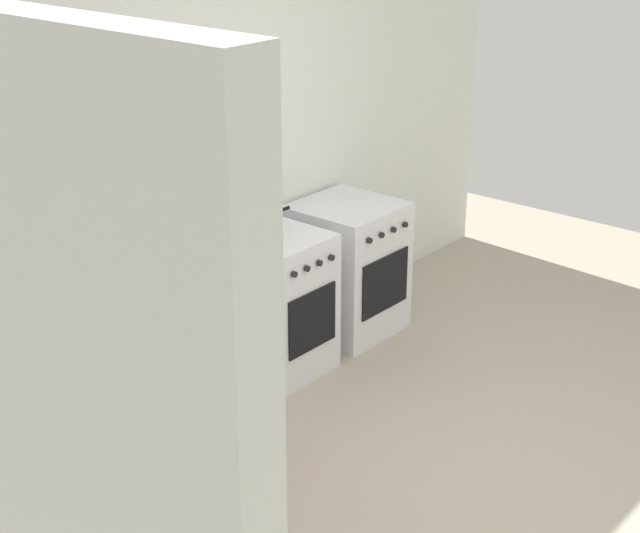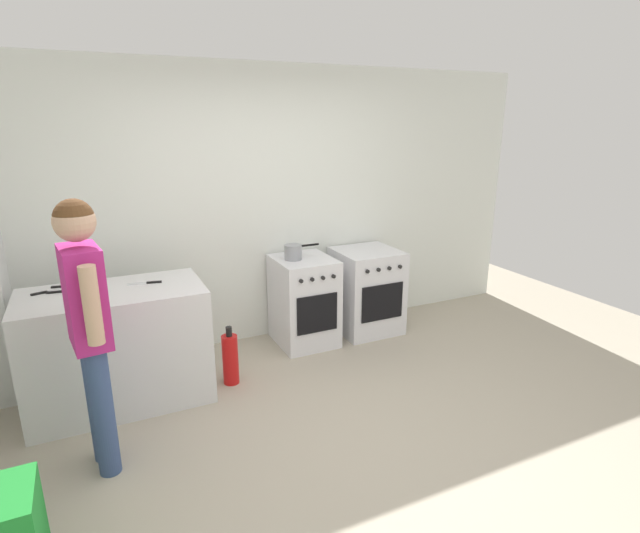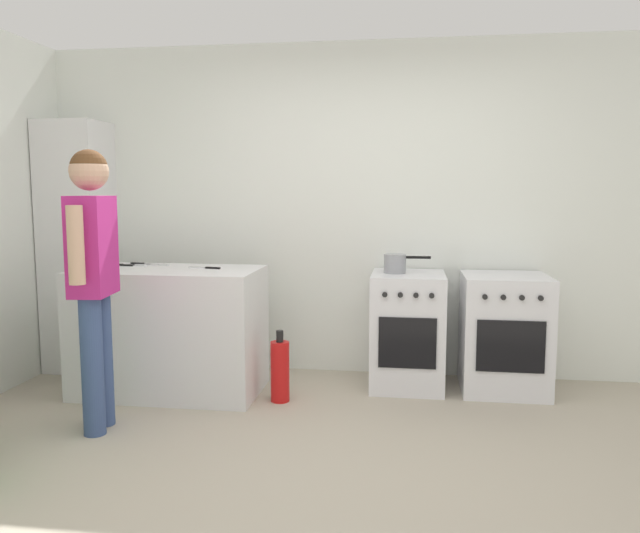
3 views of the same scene
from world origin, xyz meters
The scene contains 9 objects.
ground_plane centered at (0.00, 0.00, 0.00)m, with size 8.00×8.00×0.00m, color #ADA38E.
back_wall centered at (0.00, 1.95, 1.30)m, with size 6.00×0.10×2.60m, color silver.
counter_unit centered at (-1.35, 1.20, 0.45)m, with size 1.30×0.70×0.90m, color silver.
oven_left centered at (0.35, 1.58, 0.43)m, with size 0.53×0.62×0.85m.
oven_right centered at (1.05, 1.58, 0.43)m, with size 0.61×0.62×0.85m.
pot centered at (0.25, 1.59, 0.92)m, with size 0.34×0.16×0.14m.
knife_utility centered at (-1.10, 1.27, 0.90)m, with size 0.25×0.08×0.01m.
person centered at (-1.51, 0.44, 1.02)m, with size 0.24×0.57×1.69m.
fire_extinguisher centered at (-0.52, 1.10, 0.22)m, with size 0.13×0.13×0.50m.
Camera 1 is at (-3.48, -2.00, 2.80)m, focal length 55.00 mm.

